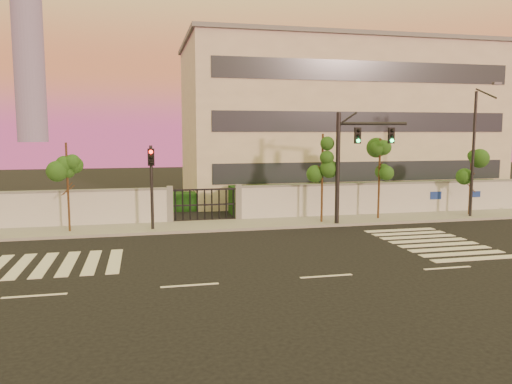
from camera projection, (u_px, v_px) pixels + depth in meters
The scene contains 14 objects.
ground at pixel (326, 276), 18.31m from camera, with size 120.00×120.00×0.00m, color black.
sidewalk at pixel (260, 224), 28.47m from camera, with size 60.00×3.00×0.15m, color gray.
perimeter_wall at pixel (256, 203), 29.83m from camera, with size 60.00×0.36×2.20m.
hedge_row at pixel (263, 200), 32.74m from camera, with size 41.00×4.25×1.80m.
institutional_building at pixel (335, 121), 40.85m from camera, with size 24.40×12.40×12.25m.
distant_skyscraper at pixel (27, 26), 267.65m from camera, with size 16.00×16.00×118.00m.
road_markings at pixel (261, 254), 21.60m from camera, with size 57.00×7.62×0.02m.
street_tree_c at pixel (67, 167), 25.59m from camera, with size 1.36×1.08×4.74m.
street_tree_d at pixel (323, 158), 28.26m from camera, with size 1.52×1.21×5.19m.
street_tree_e at pixel (380, 160), 29.50m from camera, with size 1.52×1.21×4.91m.
street_tree_f at pixel (471, 168), 31.03m from camera, with size 1.60×1.28×4.15m.
traffic_signal_main at pixel (351, 155), 27.91m from camera, with size 3.97×1.27×6.36m.
traffic_signal_secondary at pixel (151, 177), 26.19m from camera, with size 0.36×0.34×4.58m.
streetlight_east at pixel (475, 147), 29.97m from camera, with size 0.48×1.94×8.06m.
Camera 1 is at (-6.48, -16.79, 5.26)m, focal length 35.00 mm.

